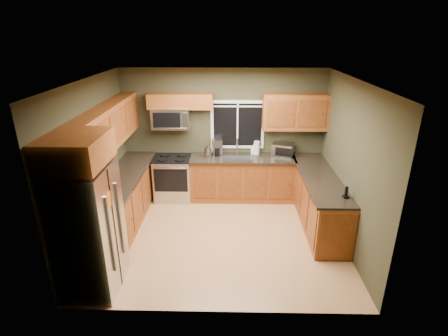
{
  "coord_description": "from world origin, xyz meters",
  "views": [
    {
      "loc": [
        0.17,
        -5.31,
        3.42
      ],
      "look_at": [
        0.05,
        0.35,
        1.15
      ],
      "focal_mm": 28.0,
      "sensor_mm": 36.0,
      "label": 1
    }
  ],
  "objects_px": {
    "range": "(173,178)",
    "refrigerator": "(89,230)",
    "toaster_oven": "(283,150)",
    "soap_bottle_b": "(254,149)",
    "microwave": "(171,118)",
    "coffee_maker": "(217,148)",
    "kettle": "(208,152)",
    "soap_bottle_c": "(211,150)",
    "cordless_phone": "(346,194)",
    "paper_towel_roll": "(257,148)",
    "soap_bottle_a": "(218,146)"
  },
  "relations": [
    {
      "from": "toaster_oven",
      "to": "soap_bottle_b",
      "type": "height_order",
      "value": "toaster_oven"
    },
    {
      "from": "soap_bottle_c",
      "to": "cordless_phone",
      "type": "relative_size",
      "value": 0.94
    },
    {
      "from": "microwave",
      "to": "paper_towel_roll",
      "type": "bearing_deg",
      "value": 2.42
    },
    {
      "from": "toaster_oven",
      "to": "kettle",
      "type": "relative_size",
      "value": 1.94
    },
    {
      "from": "refrigerator",
      "to": "kettle",
      "type": "xyz_separation_m",
      "value": [
        1.44,
        2.76,
        0.16
      ]
    },
    {
      "from": "paper_towel_roll",
      "to": "toaster_oven",
      "type": "bearing_deg",
      "value": -8.77
    },
    {
      "from": "microwave",
      "to": "soap_bottle_a",
      "type": "relative_size",
      "value": 2.38
    },
    {
      "from": "microwave",
      "to": "coffee_maker",
      "type": "distance_m",
      "value": 1.12
    },
    {
      "from": "soap_bottle_b",
      "to": "kettle",
      "type": "bearing_deg",
      "value": -166.06
    },
    {
      "from": "coffee_maker",
      "to": "soap_bottle_c",
      "type": "height_order",
      "value": "coffee_maker"
    },
    {
      "from": "coffee_maker",
      "to": "paper_towel_roll",
      "type": "xyz_separation_m",
      "value": [
        0.83,
        0.04,
        -0.02
      ]
    },
    {
      "from": "microwave",
      "to": "paper_towel_roll",
      "type": "xyz_separation_m",
      "value": [
        1.76,
        0.07,
        -0.65
      ]
    },
    {
      "from": "soap_bottle_b",
      "to": "soap_bottle_c",
      "type": "height_order",
      "value": "soap_bottle_b"
    },
    {
      "from": "kettle",
      "to": "paper_towel_roll",
      "type": "distance_m",
      "value": 1.03
    },
    {
      "from": "soap_bottle_b",
      "to": "cordless_phone",
      "type": "bearing_deg",
      "value": -56.87
    },
    {
      "from": "paper_towel_roll",
      "to": "soap_bottle_a",
      "type": "height_order",
      "value": "soap_bottle_a"
    },
    {
      "from": "kettle",
      "to": "cordless_phone",
      "type": "distance_m",
      "value": 2.91
    },
    {
      "from": "cordless_phone",
      "to": "soap_bottle_b",
      "type": "bearing_deg",
      "value": 123.13
    },
    {
      "from": "range",
      "to": "soap_bottle_c",
      "type": "distance_m",
      "value": 1.0
    },
    {
      "from": "refrigerator",
      "to": "toaster_oven",
      "type": "relative_size",
      "value": 3.53
    },
    {
      "from": "microwave",
      "to": "coffee_maker",
      "type": "height_order",
      "value": "microwave"
    },
    {
      "from": "kettle",
      "to": "soap_bottle_b",
      "type": "height_order",
      "value": "kettle"
    },
    {
      "from": "refrigerator",
      "to": "coffee_maker",
      "type": "height_order",
      "value": "refrigerator"
    },
    {
      "from": "range",
      "to": "microwave",
      "type": "height_order",
      "value": "microwave"
    },
    {
      "from": "range",
      "to": "toaster_oven",
      "type": "relative_size",
      "value": 1.84
    },
    {
      "from": "paper_towel_roll",
      "to": "refrigerator",
      "type": "bearing_deg",
      "value": -129.41
    },
    {
      "from": "range",
      "to": "microwave",
      "type": "bearing_deg",
      "value": 90.02
    },
    {
      "from": "refrigerator",
      "to": "paper_towel_roll",
      "type": "bearing_deg",
      "value": 50.59
    },
    {
      "from": "soap_bottle_b",
      "to": "paper_towel_roll",
      "type": "bearing_deg",
      "value": -18.21
    },
    {
      "from": "range",
      "to": "refrigerator",
      "type": "bearing_deg",
      "value": -103.97
    },
    {
      "from": "refrigerator",
      "to": "range",
      "type": "relative_size",
      "value": 1.92
    },
    {
      "from": "range",
      "to": "paper_towel_roll",
      "type": "xyz_separation_m",
      "value": [
        1.76,
        0.21,
        0.61
      ]
    },
    {
      "from": "kettle",
      "to": "paper_towel_roll",
      "type": "height_order",
      "value": "paper_towel_roll"
    },
    {
      "from": "range",
      "to": "kettle",
      "type": "xyz_separation_m",
      "value": [
        0.75,
        -0.01,
        0.59
      ]
    },
    {
      "from": "microwave",
      "to": "soap_bottle_a",
      "type": "distance_m",
      "value": 1.14
    },
    {
      "from": "microwave",
      "to": "soap_bottle_b",
      "type": "bearing_deg",
      "value": 3.18
    },
    {
      "from": "soap_bottle_c",
      "to": "cordless_phone",
      "type": "distance_m",
      "value": 3.02
    },
    {
      "from": "coffee_maker",
      "to": "kettle",
      "type": "distance_m",
      "value": 0.25
    },
    {
      "from": "soap_bottle_a",
      "to": "cordless_phone",
      "type": "relative_size",
      "value": 1.67
    },
    {
      "from": "microwave",
      "to": "cordless_phone",
      "type": "bearing_deg",
      "value": -32.7
    },
    {
      "from": "soap_bottle_a",
      "to": "cordless_phone",
      "type": "bearing_deg",
      "value": -44.31
    },
    {
      "from": "range",
      "to": "soap_bottle_c",
      "type": "bearing_deg",
      "value": 16.07
    },
    {
      "from": "refrigerator",
      "to": "soap_bottle_b",
      "type": "relative_size",
      "value": 8.54
    },
    {
      "from": "range",
      "to": "soap_bottle_c",
      "type": "height_order",
      "value": "soap_bottle_c"
    },
    {
      "from": "refrigerator",
      "to": "microwave",
      "type": "bearing_deg",
      "value": 76.66
    },
    {
      "from": "refrigerator",
      "to": "soap_bottle_a",
      "type": "relative_size",
      "value": 5.64
    },
    {
      "from": "toaster_oven",
      "to": "coffee_maker",
      "type": "relative_size",
      "value": 1.52
    },
    {
      "from": "soap_bottle_a",
      "to": "soap_bottle_b",
      "type": "relative_size",
      "value": 1.51
    },
    {
      "from": "toaster_oven",
      "to": "soap_bottle_b",
      "type": "bearing_deg",
      "value": 170.24
    },
    {
      "from": "range",
      "to": "soap_bottle_a",
      "type": "bearing_deg",
      "value": 13.75
    }
  ]
}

